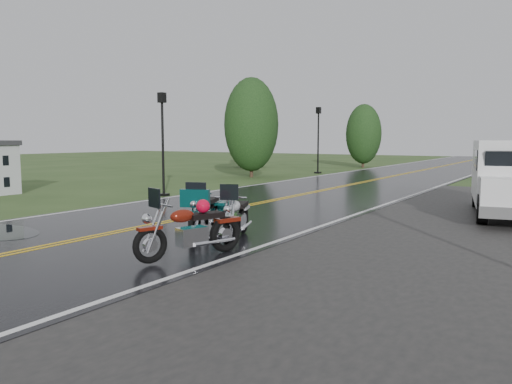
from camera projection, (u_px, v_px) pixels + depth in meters
ground at (112, 234)px, 11.86m from camera, size 120.00×120.00×0.00m
road at (305, 194)px, 20.22m from camera, size 8.00×100.00×0.04m
motorcycle_red at (150, 230)px, 8.79m from camera, size 1.48×2.38×1.32m
motorcycle_teal at (194, 213)px, 11.12m from camera, size 1.46×2.25×1.25m
motorcycle_silver at (228, 219)px, 10.22m from camera, size 1.54×2.27×1.26m
van_white at (484, 182)px, 13.07m from camera, size 3.24×6.10×2.27m
lamp_post_near_left at (163, 144)px, 19.64m from camera, size 0.35×0.35×4.11m
lamp_post_far_left at (318, 140)px, 32.50m from camera, size 0.37×0.37×4.35m
tree_left_mid at (251, 135)px, 29.18m from camera, size 3.19×3.19×4.98m
tree_left_far at (363, 140)px, 39.25m from camera, size 2.77×2.77×4.25m
pine_left_far at (250, 131)px, 39.21m from camera, size 2.74×2.74×5.71m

